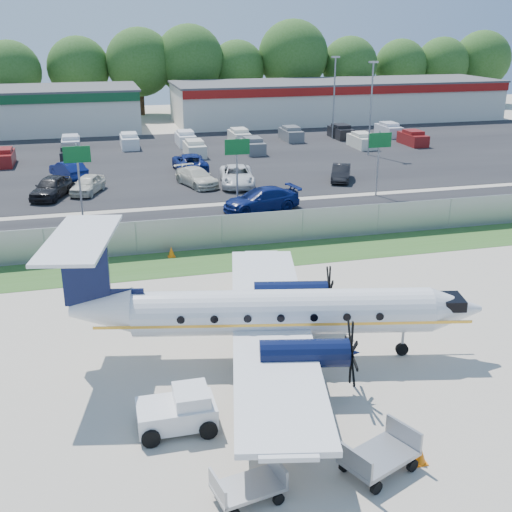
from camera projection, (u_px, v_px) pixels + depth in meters
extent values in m
plane|color=#B6AC9A|center=(294.00, 361.00, 25.39)|extent=(170.00, 170.00, 0.00)
cube|color=#2D561E|center=(229.00, 259.00, 36.29)|extent=(170.00, 4.00, 0.02)
cube|color=black|center=(207.00, 223.00, 42.65)|extent=(170.00, 8.00, 0.02)
cube|color=black|center=(167.00, 161.00, 61.74)|extent=(170.00, 32.00, 0.02)
cube|color=gray|center=(222.00, 232.00, 37.77)|extent=(120.00, 0.02, 1.90)
cube|color=gray|center=(222.00, 216.00, 37.43)|extent=(120.00, 0.06, 0.06)
cube|color=gray|center=(222.00, 247.00, 38.10)|extent=(120.00, 0.06, 0.06)
cube|color=silver|center=(337.00, 101.00, 87.03)|extent=(44.00, 12.00, 5.00)
cube|color=#474749|center=(338.00, 81.00, 86.13)|extent=(44.40, 12.40, 0.24)
cube|color=maroon|center=(356.00, 91.00, 80.80)|extent=(44.00, 0.20, 1.00)
cylinder|color=gray|center=(79.00, 180.00, 43.55)|extent=(0.14, 0.14, 5.00)
cube|color=#0C5923|center=(77.00, 155.00, 42.79)|extent=(1.80, 0.08, 1.10)
cylinder|color=gray|center=(237.00, 171.00, 46.14)|extent=(0.14, 0.14, 5.00)
cube|color=#0C5923|center=(237.00, 147.00, 45.39)|extent=(1.80, 0.08, 1.10)
cylinder|color=gray|center=(378.00, 164.00, 48.74)|extent=(0.14, 0.14, 5.00)
cube|color=#0C5923|center=(380.00, 140.00, 47.99)|extent=(1.80, 0.08, 1.10)
cylinder|color=gray|center=(371.00, 110.00, 63.11)|extent=(0.18, 0.18, 9.00)
cube|color=gray|center=(374.00, 62.00, 61.56)|extent=(0.90, 0.35, 0.18)
cylinder|color=gray|center=(334.00, 99.00, 72.20)|extent=(0.18, 0.18, 9.00)
cube|color=gray|center=(336.00, 57.00, 70.66)|extent=(0.90, 0.35, 0.18)
cylinder|color=silver|center=(283.00, 312.00, 24.98)|extent=(11.71, 4.21, 1.76)
cone|color=silver|center=(455.00, 309.00, 25.22)|extent=(2.37, 2.16, 1.76)
cone|color=silver|center=(101.00, 310.00, 24.66)|extent=(2.73, 2.24, 1.76)
cube|color=black|center=(452.00, 302.00, 25.10)|extent=(1.07, 1.36, 0.42)
cube|color=silver|center=(271.00, 324.00, 25.13)|extent=(6.40, 16.59, 0.20)
cylinder|color=black|center=(304.00, 354.00, 22.60)|extent=(3.30, 1.67, 1.02)
cylinder|color=black|center=(291.00, 293.00, 27.65)|extent=(3.30, 1.67, 1.02)
cube|color=black|center=(86.00, 273.00, 24.10)|extent=(1.76, 0.54, 2.69)
cube|color=silver|center=(80.00, 239.00, 23.64)|extent=(3.41, 6.10, 0.13)
cylinder|color=gray|center=(402.00, 342.00, 25.63)|extent=(0.11, 0.11, 1.21)
cylinder|color=black|center=(402.00, 349.00, 25.74)|extent=(0.54, 0.27, 0.52)
cylinder|color=black|center=(275.00, 387.00, 23.02)|extent=(0.66, 0.49, 0.59)
cylinder|color=black|center=(267.00, 321.00, 28.07)|extent=(0.66, 0.49, 0.59)
cube|color=silver|center=(176.00, 413.00, 21.00)|extent=(2.56, 1.55, 0.71)
cube|color=silver|center=(191.00, 396.00, 20.92)|extent=(1.13, 1.33, 0.51)
cube|color=black|center=(205.00, 394.00, 21.02)|extent=(0.19, 1.12, 0.41)
cylinder|color=black|center=(151.00, 438.00, 20.15)|extent=(0.61, 0.23, 0.61)
cylinder|color=black|center=(146.00, 410.00, 21.60)|extent=(0.61, 0.23, 0.61)
cylinder|color=black|center=(208.00, 430.00, 20.57)|extent=(0.61, 0.23, 0.61)
cylinder|color=black|center=(200.00, 403.00, 22.02)|extent=(0.61, 0.23, 0.61)
cube|color=gray|center=(379.00, 457.00, 18.98)|extent=(2.61, 2.14, 0.14)
cube|color=gray|center=(354.00, 462.00, 18.25)|extent=(0.62, 1.28, 0.68)
cube|color=gray|center=(404.00, 434.00, 19.49)|extent=(0.62, 1.28, 0.68)
cylinder|color=black|center=(376.00, 488.00, 18.17)|extent=(0.43, 0.29, 0.41)
cylinder|color=black|center=(345.00, 465.00, 19.09)|extent=(0.43, 0.29, 0.41)
cylinder|color=black|center=(412.00, 465.00, 19.09)|extent=(0.43, 0.29, 0.41)
cylinder|color=black|center=(381.00, 445.00, 20.00)|extent=(0.43, 0.29, 0.41)
cube|color=gray|center=(248.00, 487.00, 17.86)|extent=(2.12, 1.51, 0.12)
cube|color=gray|center=(218.00, 488.00, 17.38)|extent=(0.30, 1.15, 0.58)
cube|color=gray|center=(278.00, 469.00, 18.13)|extent=(0.30, 1.15, 0.58)
cylinder|color=black|center=(219.00, 490.00, 18.12)|extent=(0.36, 0.18, 0.35)
cylinder|color=black|center=(279.00, 499.00, 17.77)|extent=(0.36, 0.18, 0.35)
cylinder|color=black|center=(262.00, 476.00, 18.67)|extent=(0.36, 0.18, 0.35)
cone|color=orange|center=(420.00, 454.00, 19.42)|extent=(0.40, 0.40, 0.61)
cube|color=orange|center=(419.00, 462.00, 19.51)|extent=(0.43, 0.43, 0.03)
cone|color=orange|center=(171.00, 252.00, 36.50)|extent=(0.41, 0.41, 0.61)
cube|color=orange|center=(172.00, 257.00, 36.60)|extent=(0.43, 0.43, 0.03)
imported|color=navy|center=(261.00, 210.00, 45.64)|extent=(5.90, 3.30, 1.62)
imported|color=black|center=(52.00, 198.00, 48.96)|extent=(3.48, 5.23, 1.65)
imported|color=beige|center=(88.00, 193.00, 50.23)|extent=(3.18, 4.58, 1.45)
imported|color=beige|center=(197.00, 186.00, 52.54)|extent=(3.45, 5.36, 1.45)
imported|color=silver|center=(237.00, 185.00, 52.66)|extent=(3.49, 6.05, 1.59)
imported|color=black|center=(341.00, 181.00, 54.18)|extent=(3.05, 4.40, 1.37)
imported|color=navy|center=(69.00, 179.00, 54.86)|extent=(3.45, 4.97, 1.55)
imported|color=navy|center=(190.00, 172.00, 57.53)|extent=(2.84, 5.96, 1.64)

